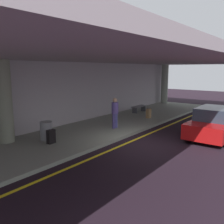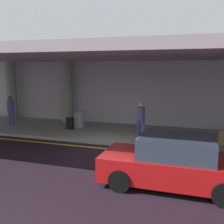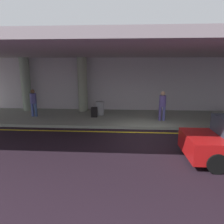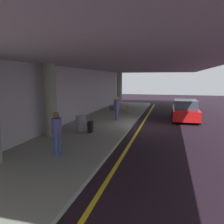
{
  "view_description": "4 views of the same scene",
  "coord_description": "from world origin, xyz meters",
  "px_view_note": "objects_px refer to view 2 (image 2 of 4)",
  "views": [
    {
      "loc": [
        -9.6,
        -5.58,
        3.4
      ],
      "look_at": [
        -0.02,
        1.74,
        1.27
      ],
      "focal_mm": 39.26,
      "sensor_mm": 36.0,
      "label": 1
    },
    {
      "loc": [
        3.7,
        -10.1,
        3.4
      ],
      "look_at": [
        -0.51,
        2.69,
        1.23
      ],
      "focal_mm": 43.85,
      "sensor_mm": 36.0,
      "label": 2
    },
    {
      "loc": [
        -1.13,
        -8.92,
        3.14
      ],
      "look_at": [
        -1.8,
        1.85,
        0.72
      ],
      "focal_mm": 31.96,
      "sensor_mm": 36.0,
      "label": 3
    },
    {
      "loc": [
        -14.14,
        -1.24,
        3.05
      ],
      "look_at": [
        0.14,
        2.47,
        0.85
      ],
      "focal_mm": 35.79,
      "sensor_mm": 36.0,
      "label": 4
    }
  ],
  "objects_px": {
    "traveler_with_luggage": "(11,108)",
    "support_column_left_mid": "(67,92)",
    "suitcase_upright_secondary": "(70,123)",
    "car_red": "(174,162)",
    "trash_bin_steel": "(79,119)",
    "person_waiting_for_ride": "(141,117)",
    "suitcase_upright_primary": "(223,137)",
    "support_column_far_left": "(12,90)"
  },
  "relations": [
    {
      "from": "car_red",
      "to": "suitcase_upright_primary",
      "type": "bearing_deg",
      "value": 74.15
    },
    {
      "from": "traveler_with_luggage",
      "to": "suitcase_upright_primary",
      "type": "bearing_deg",
      "value": 82.76
    },
    {
      "from": "traveler_with_luggage",
      "to": "car_red",
      "type": "bearing_deg",
      "value": 57.55
    },
    {
      "from": "traveler_with_luggage",
      "to": "suitcase_upright_primary",
      "type": "height_order",
      "value": "traveler_with_luggage"
    },
    {
      "from": "support_column_left_mid",
      "to": "trash_bin_steel",
      "type": "relative_size",
      "value": 4.29
    },
    {
      "from": "support_column_far_left",
      "to": "support_column_left_mid",
      "type": "relative_size",
      "value": 1.0
    },
    {
      "from": "support_column_left_mid",
      "to": "traveler_with_luggage",
      "type": "relative_size",
      "value": 2.17
    },
    {
      "from": "person_waiting_for_ride",
      "to": "suitcase_upright_primary",
      "type": "xyz_separation_m",
      "value": [
        3.64,
        -0.09,
        -0.65
      ]
    },
    {
      "from": "support_column_far_left",
      "to": "person_waiting_for_ride",
      "type": "relative_size",
      "value": 2.17
    },
    {
      "from": "support_column_far_left",
      "to": "suitcase_upright_primary",
      "type": "bearing_deg",
      "value": -10.68
    },
    {
      "from": "suitcase_upright_primary",
      "to": "trash_bin_steel",
      "type": "xyz_separation_m",
      "value": [
        -7.38,
        1.28,
        0.11
      ]
    },
    {
      "from": "car_red",
      "to": "trash_bin_steel",
      "type": "distance_m",
      "value": 8.25
    },
    {
      "from": "suitcase_upright_primary",
      "to": "trash_bin_steel",
      "type": "distance_m",
      "value": 7.49
    },
    {
      "from": "traveler_with_luggage",
      "to": "suitcase_upright_secondary",
      "type": "bearing_deg",
      "value": 86.29
    },
    {
      "from": "car_red",
      "to": "suitcase_upright_primary",
      "type": "xyz_separation_m",
      "value": [
        1.63,
        4.64,
        -0.25
      ]
    },
    {
      "from": "suitcase_upright_secondary",
      "to": "car_red",
      "type": "bearing_deg",
      "value": -29.11
    },
    {
      "from": "suitcase_upright_primary",
      "to": "trash_bin_steel",
      "type": "bearing_deg",
      "value": 172.21
    },
    {
      "from": "person_waiting_for_ride",
      "to": "suitcase_upright_primary",
      "type": "distance_m",
      "value": 3.7
    },
    {
      "from": "suitcase_upright_secondary",
      "to": "traveler_with_luggage",
      "type": "bearing_deg",
      "value": -167.3
    },
    {
      "from": "car_red",
      "to": "traveler_with_luggage",
      "type": "distance_m",
      "value": 11.08
    },
    {
      "from": "traveler_with_luggage",
      "to": "support_column_left_mid",
      "type": "bearing_deg",
      "value": 119.29
    },
    {
      "from": "traveler_with_luggage",
      "to": "trash_bin_steel",
      "type": "bearing_deg",
      "value": 95.55
    },
    {
      "from": "support_column_left_mid",
      "to": "person_waiting_for_ride",
      "type": "height_order",
      "value": "support_column_left_mid"
    },
    {
      "from": "car_red",
      "to": "traveler_with_luggage",
      "type": "relative_size",
      "value": 2.44
    },
    {
      "from": "suitcase_upright_primary",
      "to": "suitcase_upright_secondary",
      "type": "relative_size",
      "value": 1.0
    },
    {
      "from": "suitcase_upright_secondary",
      "to": "person_waiting_for_ride",
      "type": "bearing_deg",
      "value": 4.48
    },
    {
      "from": "person_waiting_for_ride",
      "to": "support_column_left_mid",
      "type": "bearing_deg",
      "value": -39.09
    },
    {
      "from": "car_red",
      "to": "suitcase_upright_secondary",
      "type": "bearing_deg",
      "value": 142.29
    },
    {
      "from": "traveler_with_luggage",
      "to": "trash_bin_steel",
      "type": "xyz_separation_m",
      "value": [
        4.01,
        0.7,
        -0.54
      ]
    },
    {
      "from": "car_red",
      "to": "suitcase_upright_primary",
      "type": "relative_size",
      "value": 4.56
    },
    {
      "from": "support_column_far_left",
      "to": "car_red",
      "type": "height_order",
      "value": "support_column_far_left"
    },
    {
      "from": "support_column_far_left",
      "to": "traveler_with_luggage",
      "type": "distance_m",
      "value": 2.38
    },
    {
      "from": "suitcase_upright_secondary",
      "to": "trash_bin_steel",
      "type": "distance_m",
      "value": 0.72
    },
    {
      "from": "car_red",
      "to": "traveler_with_luggage",
      "type": "bearing_deg",
      "value": 155.36
    },
    {
      "from": "car_red",
      "to": "suitcase_upright_primary",
      "type": "distance_m",
      "value": 4.92
    },
    {
      "from": "trash_bin_steel",
      "to": "suitcase_upright_secondary",
      "type": "bearing_deg",
      "value": -111.36
    },
    {
      "from": "person_waiting_for_ride",
      "to": "trash_bin_steel",
      "type": "height_order",
      "value": "person_waiting_for_ride"
    },
    {
      "from": "trash_bin_steel",
      "to": "support_column_left_mid",
      "type": "bearing_deg",
      "value": 139.59
    },
    {
      "from": "support_column_far_left",
      "to": "suitcase_upright_secondary",
      "type": "distance_m",
      "value": 5.55
    },
    {
      "from": "car_red",
      "to": "support_column_far_left",
      "type": "bearing_deg",
      "value": 151.07
    },
    {
      "from": "car_red",
      "to": "suitcase_upright_primary",
      "type": "height_order",
      "value": "car_red"
    },
    {
      "from": "trash_bin_steel",
      "to": "car_red",
      "type": "bearing_deg",
      "value": -45.85
    }
  ]
}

